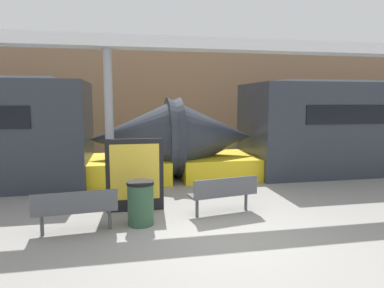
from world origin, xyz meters
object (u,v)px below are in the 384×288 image
object	(u,v)px
bench_near	(224,192)
trash_bin	(141,203)
bench_far	(76,207)
support_column_near	(109,127)
poster_board	(135,175)

from	to	relation	value
bench_near	trash_bin	size ratio (longest dim) A/B	1.76
bench_far	support_column_near	size ratio (longest dim) A/B	0.42
trash_bin	support_column_near	bearing A→B (deg)	111.08
bench_near	bench_far	bearing A→B (deg)	179.56
bench_far	support_column_near	distance (m)	2.46
bench_near	trash_bin	world-z (taller)	trash_bin
bench_near	bench_far	distance (m)	3.12
trash_bin	poster_board	xyz separation A→B (m)	(-0.08, 0.89, 0.39)
bench_near	bench_far	size ratio (longest dim) A/B	1.00
bench_far	support_column_near	xyz separation A→B (m)	(0.57, 1.96, 1.37)
poster_board	bench_far	bearing A→B (deg)	-134.80
support_column_near	trash_bin	bearing A→B (deg)	-68.92
bench_near	poster_board	world-z (taller)	poster_board
trash_bin	bench_near	bearing A→B (deg)	8.73
trash_bin	poster_board	bearing A→B (deg)	95.30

